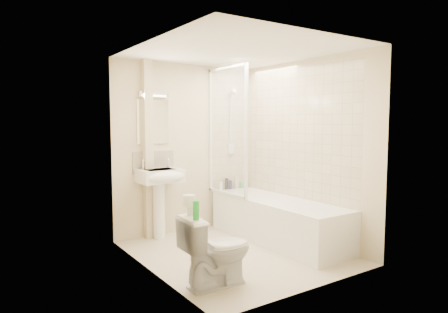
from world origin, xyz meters
TOP-DOWN VIEW (x-y plane):
  - floor at (0.00, 0.00)m, footprint 2.50×2.50m
  - wall_back at (0.00, 1.25)m, footprint 2.20×0.02m
  - wall_left at (-1.10, 0.00)m, footprint 0.02×2.50m
  - wall_right at (1.10, 0.00)m, footprint 0.02×2.50m
  - ceiling at (0.00, 0.00)m, footprint 2.20×2.50m
  - tile_back at (0.75, 1.24)m, footprint 0.70×0.01m
  - tile_right at (1.09, 0.11)m, footprint 0.01×2.10m
  - pipe_boxing at (-0.62, 1.19)m, footprint 0.12×0.12m
  - splashback at (-0.52, 1.24)m, footprint 0.60×0.02m
  - mirror at (-0.52, 1.24)m, footprint 0.46×0.01m
  - strip_light at (-0.52, 1.22)m, footprint 0.42×0.07m
  - bathtub at (0.75, 0.11)m, footprint 0.70×2.10m
  - shower_screen at (0.40, 0.80)m, footprint 0.04×0.92m
  - shower_fixture at (0.75, 1.19)m, footprint 0.10×0.16m
  - pedestal_sink at (-0.52, 1.01)m, footprint 0.56×0.50m
  - bottle_white_a at (0.53, 1.16)m, footprint 0.05×0.05m
  - bottle_black_b at (0.64, 1.16)m, footprint 0.06×0.06m
  - bottle_blue at (0.71, 1.16)m, footprint 0.05×0.05m
  - bottle_cream at (0.82, 1.16)m, footprint 0.06×0.06m
  - bottle_white_b at (0.84, 1.16)m, footprint 0.05×0.05m
  - bottle_green at (0.94, 1.16)m, footprint 0.05×0.05m
  - toilet at (-0.72, -0.67)m, footprint 0.44×0.72m
  - toilet_roll_lower at (-0.93, -0.58)m, footprint 0.10×0.10m
  - toilet_roll_upper at (-0.98, -0.60)m, footprint 0.12×0.12m
  - green_bottle at (-1.00, -0.77)m, footprint 0.06×0.06m

SIDE VIEW (x-z plane):
  - floor at x=0.00m, z-range 0.00..0.00m
  - bathtub at x=0.75m, z-range 0.01..0.56m
  - toilet at x=-0.72m, z-range 0.00..0.71m
  - bottle_green at x=0.94m, z-range 0.55..0.64m
  - bottle_white_a at x=0.53m, z-range 0.55..0.68m
  - bottle_white_b at x=0.84m, z-range 0.55..0.68m
  - bottle_blue at x=0.71m, z-range 0.55..0.68m
  - bottle_black_b at x=0.64m, z-range 0.55..0.72m
  - bottle_cream at x=0.82m, z-range 0.55..0.74m
  - toilet_roll_lower at x=-0.93m, z-range 0.71..0.80m
  - pedestal_sink at x=-0.52m, z-range 0.22..1.30m
  - green_bottle at x=-1.00m, z-range 0.71..0.88m
  - toilet_roll_upper at x=-0.98m, z-range 0.80..0.90m
  - splashback at x=-0.52m, z-range 0.88..1.18m
  - wall_back at x=0.00m, z-range 0.00..2.40m
  - wall_left at x=-1.10m, z-range 0.00..2.40m
  - wall_right at x=1.10m, z-range 0.00..2.40m
  - pipe_boxing at x=-0.62m, z-range 0.00..2.40m
  - tile_back at x=0.75m, z-range 0.55..2.30m
  - tile_right at x=1.09m, z-range 0.55..2.30m
  - shower_screen at x=0.40m, z-range 0.55..2.35m
  - shower_fixture at x=0.75m, z-range 1.05..2.04m
  - mirror at x=-0.52m, z-range 1.28..1.88m
  - strip_light at x=-0.52m, z-range 1.92..1.98m
  - ceiling at x=0.00m, z-range 2.39..2.41m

